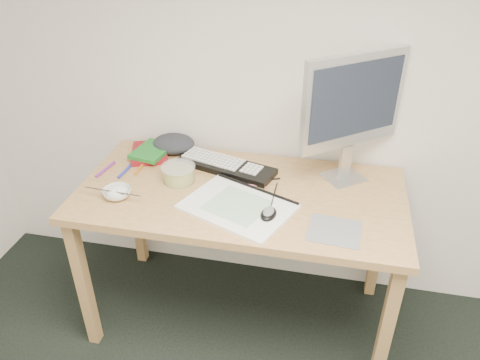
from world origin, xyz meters
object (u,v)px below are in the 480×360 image
Objects in this scene: rice_bowl at (117,193)px; desk at (240,207)px; keyboard at (226,166)px; monitor at (353,104)px; sketchpad at (238,207)px.

desk is at bearing 16.77° from rice_bowl.
keyboard is 0.51m from rice_bowl.
keyboard is at bearing 144.21° from monitor.
sketchpad is 3.53× the size of rice_bowl.
rice_bowl reaches higher than keyboard.
monitor is at bearing 19.57° from keyboard.
rice_bowl is at bearing 161.98° from monitor.
desk is at bearing -42.99° from keyboard.
keyboard is 0.81× the size of monitor.
sketchpad is 0.32m from keyboard.
monitor reaches higher than sketchpad.
keyboard is (-0.12, 0.30, 0.01)m from sketchpad.
desk is 11.68× the size of rice_bowl.
sketchpad is at bearing 179.27° from monitor.
sketchpad is 0.74× the size of monitor.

